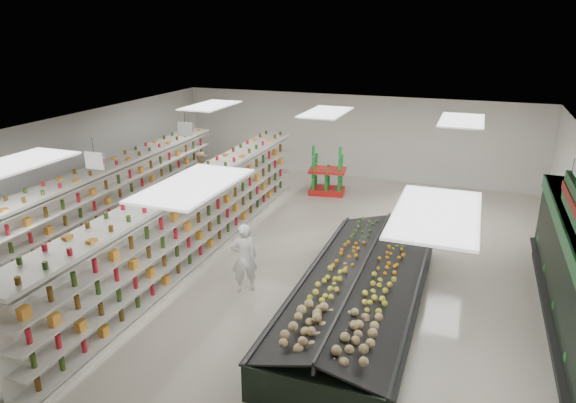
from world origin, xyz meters
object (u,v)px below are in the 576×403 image
at_px(gondola_center, 195,222).
at_px(produce_island, 361,291).
at_px(shopper_main, 244,258).
at_px(shopper_background, 203,175).
at_px(soda_endcap, 327,172).
at_px(gondola_left, 107,203).

height_order(gondola_center, produce_island, gondola_center).
distance_m(shopper_main, shopper_background, 6.75).
relative_size(produce_island, soda_endcap, 4.20).
xyz_separation_m(gondola_left, soda_endcap, (4.86, 5.69, -0.13)).
bearing_deg(produce_island, soda_endcap, 111.29).
xyz_separation_m(gondola_left, shopper_main, (5.07, -1.70, -0.11)).
relative_size(gondola_center, soda_endcap, 7.47).
bearing_deg(shopper_background, soda_endcap, -30.81).
distance_m(produce_island, soda_endcap, 7.89).
relative_size(produce_island, shopper_background, 4.12).
bearing_deg(soda_endcap, gondola_center, -105.60).
bearing_deg(shopper_main, gondola_left, -53.00).
bearing_deg(gondola_left, gondola_center, -11.74).
bearing_deg(shopper_main, gondola_center, -66.14).
height_order(soda_endcap, shopper_main, soda_endcap).
height_order(gondola_left, soda_endcap, gondola_left).
height_order(gondola_left, shopper_main, gondola_left).
distance_m(gondola_left, shopper_main, 5.35).
height_order(produce_island, soda_endcap, soda_endcap).
bearing_deg(shopper_main, soda_endcap, -122.84).
distance_m(gondola_left, gondola_center, 3.18).
distance_m(soda_endcap, shopper_main, 7.39).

